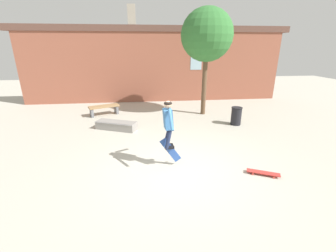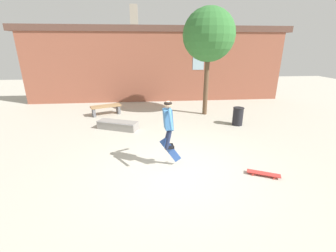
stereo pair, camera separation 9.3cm
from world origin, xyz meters
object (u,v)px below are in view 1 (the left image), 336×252
object	(u,v)px
skater	(168,121)
skateboard_resting	(263,173)
trash_bin	(236,116)
skateboard_flipping	(171,150)
park_bench	(104,108)
skate_ledge	(116,125)
tree_right	(207,35)

from	to	relation	value
skater	skateboard_resting	xyz separation A→B (m)	(2.53, -0.79, -1.33)
skater	trash_bin	bearing A→B (deg)	39.83
skater	skateboard_flipping	size ratio (longest dim) A/B	1.76
park_bench	skater	size ratio (longest dim) A/B	1.14
skateboard_resting	skate_ledge	bearing A→B (deg)	162.61
skate_ledge	skateboard_flipping	size ratio (longest dim) A/B	2.30
skate_ledge	skateboard_resting	size ratio (longest dim) A/B	2.09
trash_bin	park_bench	bearing A→B (deg)	160.27
skate_ledge	skater	size ratio (longest dim) A/B	1.31
park_bench	trash_bin	size ratio (longest dim) A/B	1.96
skater	skateboard_flipping	world-z (taller)	skater
tree_right	skateboard_resting	xyz separation A→B (m)	(0.11, -6.00, -3.75)
park_bench	skate_ledge	world-z (taller)	park_bench
tree_right	trash_bin	bearing A→B (deg)	-60.60
trash_bin	skater	distance (m)	4.92
trash_bin	skater	size ratio (longest dim) A/B	0.58
tree_right	trash_bin	size ratio (longest dim) A/B	6.34
tree_right	trash_bin	world-z (taller)	tree_right
trash_bin	skater	bearing A→B (deg)	-135.71
park_bench	skate_ledge	bearing A→B (deg)	-92.40
trash_bin	tree_right	bearing A→B (deg)	119.40
skater	skateboard_flipping	distance (m)	0.91
park_bench	skateboard_resting	world-z (taller)	park_bench
trash_bin	skateboard_flipping	size ratio (longest dim) A/B	1.03
skateboard_flipping	tree_right	bearing A→B (deg)	69.93
park_bench	skater	distance (m)	6.25
tree_right	park_bench	xyz separation A→B (m)	(-5.08, 0.36, -3.46)
skateboard_flipping	skate_ledge	bearing A→B (deg)	124.17
skate_ledge	skateboard_flipping	xyz separation A→B (m)	(1.90, -3.31, 0.32)
trash_bin	skateboard_flipping	world-z (taller)	skateboard_flipping
trash_bin	skater	xyz separation A→B (m)	(-3.45, -3.37, 0.98)
tree_right	park_bench	world-z (taller)	tree_right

